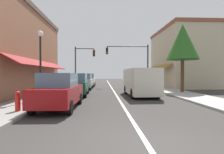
{
  "coord_description": "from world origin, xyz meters",
  "views": [
    {
      "loc": [
        -1.08,
        -4.06,
        1.73
      ],
      "look_at": [
        -0.12,
        14.85,
        1.39
      ],
      "focal_mm": 28.86,
      "sensor_mm": 36.0,
      "label": 1
    }
  ],
  "objects_px": {
    "traffic_signal_mast_arm": "(133,58)",
    "parked_car_third_left": "(84,81)",
    "parked_car_second_left": "(77,85)",
    "tree_right_near": "(183,42)",
    "van_in_lane": "(140,81)",
    "street_lamp_left_near": "(40,53)",
    "parked_car_far_left": "(88,80)",
    "fire_hydrant": "(18,101)",
    "parked_car_nearest_left": "(59,91)",
    "traffic_signal_left_corner": "(82,60)"
  },
  "relations": [
    {
      "from": "tree_right_near",
      "to": "van_in_lane",
      "type": "bearing_deg",
      "value": -156.93
    },
    {
      "from": "traffic_signal_mast_arm",
      "to": "parked_car_far_left",
      "type": "bearing_deg",
      "value": 164.0
    },
    {
      "from": "parked_car_second_left",
      "to": "traffic_signal_mast_arm",
      "type": "height_order",
      "value": "traffic_signal_mast_arm"
    },
    {
      "from": "fire_hydrant",
      "to": "traffic_signal_mast_arm",
      "type": "bearing_deg",
      "value": 63.64
    },
    {
      "from": "parked_car_far_left",
      "to": "fire_hydrant",
      "type": "xyz_separation_m",
      "value": [
        -1.69,
        -17.01,
        -0.33
      ]
    },
    {
      "from": "parked_car_second_left",
      "to": "tree_right_near",
      "type": "relative_size",
      "value": 0.67
    },
    {
      "from": "traffic_signal_mast_arm",
      "to": "parked_car_third_left",
      "type": "bearing_deg",
      "value": -152.14
    },
    {
      "from": "van_in_lane",
      "to": "traffic_signal_left_corner",
      "type": "height_order",
      "value": "traffic_signal_left_corner"
    },
    {
      "from": "traffic_signal_mast_arm",
      "to": "street_lamp_left_near",
      "type": "bearing_deg",
      "value": -123.27
    },
    {
      "from": "parked_car_nearest_left",
      "to": "traffic_signal_left_corner",
      "type": "bearing_deg",
      "value": 94.0
    },
    {
      "from": "parked_car_third_left",
      "to": "traffic_signal_left_corner",
      "type": "relative_size",
      "value": 0.77
    },
    {
      "from": "parked_car_far_left",
      "to": "van_in_lane",
      "type": "bearing_deg",
      "value": -65.93
    },
    {
      "from": "van_in_lane",
      "to": "traffic_signal_mast_arm",
      "type": "bearing_deg",
      "value": 82.65
    },
    {
      "from": "traffic_signal_mast_arm",
      "to": "traffic_signal_left_corner",
      "type": "bearing_deg",
      "value": 169.33
    },
    {
      "from": "parked_car_second_left",
      "to": "fire_hydrant",
      "type": "relative_size",
      "value": 4.74
    },
    {
      "from": "traffic_signal_left_corner",
      "to": "street_lamp_left_near",
      "type": "height_order",
      "value": "traffic_signal_left_corner"
    },
    {
      "from": "traffic_signal_left_corner",
      "to": "tree_right_near",
      "type": "relative_size",
      "value": 0.88
    },
    {
      "from": "parked_car_nearest_left",
      "to": "fire_hydrant",
      "type": "bearing_deg",
      "value": -144.34
    },
    {
      "from": "van_in_lane",
      "to": "tree_right_near",
      "type": "bearing_deg",
      "value": 21.82
    },
    {
      "from": "parked_car_second_left",
      "to": "van_in_lane",
      "type": "bearing_deg",
      "value": -6.48
    },
    {
      "from": "parked_car_far_left",
      "to": "van_in_lane",
      "type": "relative_size",
      "value": 0.79
    },
    {
      "from": "traffic_signal_left_corner",
      "to": "tree_right_near",
      "type": "bearing_deg",
      "value": -41.78
    },
    {
      "from": "parked_car_far_left",
      "to": "traffic_signal_mast_arm",
      "type": "xyz_separation_m",
      "value": [
        5.9,
        -1.69,
        2.95
      ]
    },
    {
      "from": "fire_hydrant",
      "to": "parked_car_nearest_left",
      "type": "bearing_deg",
      "value": 34.12
    },
    {
      "from": "parked_car_far_left",
      "to": "street_lamp_left_near",
      "type": "xyz_separation_m",
      "value": [
        -1.88,
        -13.56,
        2.12
      ]
    },
    {
      "from": "van_in_lane",
      "to": "street_lamp_left_near",
      "type": "distance_m",
      "value": 7.47
    },
    {
      "from": "parked_car_nearest_left",
      "to": "traffic_signal_mast_arm",
      "type": "distance_m",
      "value": 15.79
    },
    {
      "from": "parked_car_nearest_left",
      "to": "traffic_signal_left_corner",
      "type": "relative_size",
      "value": 0.77
    },
    {
      "from": "street_lamp_left_near",
      "to": "traffic_signal_mast_arm",
      "type": "bearing_deg",
      "value": 56.73
    },
    {
      "from": "parked_car_third_left",
      "to": "van_in_lane",
      "type": "xyz_separation_m",
      "value": [
        4.99,
        -6.19,
        0.27
      ]
    },
    {
      "from": "parked_car_far_left",
      "to": "traffic_signal_left_corner",
      "type": "distance_m",
      "value": 2.82
    },
    {
      "from": "street_lamp_left_near",
      "to": "parked_car_second_left",
      "type": "bearing_deg",
      "value": 59.24
    },
    {
      "from": "van_in_lane",
      "to": "street_lamp_left_near",
      "type": "relative_size",
      "value": 1.18
    },
    {
      "from": "parked_car_second_left",
      "to": "tree_right_near",
      "type": "distance_m",
      "value": 9.96
    },
    {
      "from": "van_in_lane",
      "to": "street_lamp_left_near",
      "type": "height_order",
      "value": "street_lamp_left_near"
    },
    {
      "from": "parked_car_third_left",
      "to": "fire_hydrant",
      "type": "xyz_separation_m",
      "value": [
        -1.6,
        -12.15,
        -0.33
      ]
    },
    {
      "from": "van_in_lane",
      "to": "traffic_signal_mast_arm",
      "type": "xyz_separation_m",
      "value": [
        1.0,
        9.35,
        2.68
      ]
    },
    {
      "from": "fire_hydrant",
      "to": "traffic_signal_left_corner",
      "type": "bearing_deg",
      "value": 87.03
    },
    {
      "from": "parked_car_nearest_left",
      "to": "fire_hydrant",
      "type": "distance_m",
      "value": 1.87
    },
    {
      "from": "parked_car_far_left",
      "to": "fire_hydrant",
      "type": "height_order",
      "value": "parked_car_far_left"
    },
    {
      "from": "traffic_signal_mast_arm",
      "to": "traffic_signal_left_corner",
      "type": "xyz_separation_m",
      "value": [
        -6.73,
        1.27,
        -0.29
      ]
    },
    {
      "from": "parked_car_nearest_left",
      "to": "tree_right_near",
      "type": "distance_m",
      "value": 11.98
    },
    {
      "from": "traffic_signal_left_corner",
      "to": "traffic_signal_mast_arm",
      "type": "bearing_deg",
      "value": -10.67
    },
    {
      "from": "parked_car_nearest_left",
      "to": "van_in_lane",
      "type": "xyz_separation_m",
      "value": [
        5.06,
        4.93,
        0.27
      ]
    },
    {
      "from": "parked_car_nearest_left",
      "to": "tree_right_near",
      "type": "relative_size",
      "value": 0.67
    },
    {
      "from": "van_in_lane",
      "to": "parked_car_second_left",
      "type": "bearing_deg",
      "value": 173.22
    },
    {
      "from": "parked_car_far_left",
      "to": "van_in_lane",
      "type": "height_order",
      "value": "van_in_lane"
    },
    {
      "from": "parked_car_nearest_left",
      "to": "parked_car_far_left",
      "type": "xyz_separation_m",
      "value": [
        0.16,
        15.97,
        0.0
      ]
    },
    {
      "from": "fire_hydrant",
      "to": "tree_right_near",
      "type": "bearing_deg",
      "value": 35.74
    },
    {
      "from": "parked_car_third_left",
      "to": "traffic_signal_left_corner",
      "type": "height_order",
      "value": "traffic_signal_left_corner"
    }
  ]
}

